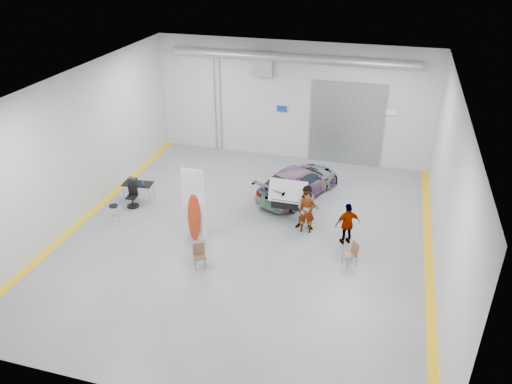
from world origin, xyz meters
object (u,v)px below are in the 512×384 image
(sedan_car, at_px, (299,182))
(office_chair, at_px, (133,197))
(folding_chair_near, at_px, (200,261))
(work_table, at_px, (136,183))
(shop_stool, at_px, (114,213))
(person_b, at_px, (308,208))
(surfboard_display, at_px, (194,210))
(folding_chair_far, at_px, (349,258))
(person_a, at_px, (307,212))
(person_c, at_px, (348,224))

(sedan_car, bearing_deg, office_chair, 47.75)
(folding_chair_near, bearing_deg, work_table, 109.29)
(shop_stool, bearing_deg, person_b, 11.50)
(sedan_car, height_order, office_chair, sedan_car)
(surfboard_display, relative_size, office_chair, 3.22)
(folding_chair_far, bearing_deg, folding_chair_near, -108.25)
(person_a, bearing_deg, work_table, 167.18)
(surfboard_display, bearing_deg, folding_chair_near, -61.52)
(sedan_car, height_order, folding_chair_far, sedan_car)
(surfboard_display, distance_m, shop_stool, 3.82)
(sedan_car, distance_m, surfboard_display, 5.59)
(person_c, height_order, folding_chair_far, person_c)
(sedan_car, xyz_separation_m, person_c, (2.54, -3.30, 0.18))
(shop_stool, distance_m, office_chair, 1.35)
(folding_chair_far, relative_size, work_table, 0.66)
(sedan_car, bearing_deg, person_a, 131.29)
(sedan_car, height_order, person_c, person_c)
(shop_stool, relative_size, work_table, 0.55)
(work_table, bearing_deg, sedan_car, 19.09)
(surfboard_display, xyz_separation_m, shop_stool, (-3.69, 0.32, -0.91))
(office_chair, bearing_deg, folding_chair_far, -17.84)
(person_c, xyz_separation_m, folding_chair_near, (-4.81, -2.98, -0.57))
(surfboard_display, bearing_deg, shop_stool, 176.89)
(surfboard_display, relative_size, shop_stool, 4.25)
(surfboard_display, bearing_deg, office_chair, 156.86)
(person_a, height_order, surfboard_display, surfboard_display)
(office_chair, bearing_deg, folding_chair_near, -44.51)
(office_chair, bearing_deg, person_c, -9.65)
(person_a, bearing_deg, surfboard_display, -165.72)
(person_a, bearing_deg, office_chair, 171.60)
(office_chair, bearing_deg, sedan_car, 16.36)
(person_c, xyz_separation_m, folding_chair_far, (0.27, -1.39, -0.57))
(sedan_car, xyz_separation_m, shop_stool, (-6.80, -4.29, -0.30))
(person_a, bearing_deg, sedan_car, 98.75)
(folding_chair_far, xyz_separation_m, work_table, (-9.59, 2.35, 0.53))
(person_a, height_order, office_chair, person_a)
(person_a, relative_size, folding_chair_near, 2.05)
(folding_chair_near, bearing_deg, office_chair, 113.29)
(surfboard_display, height_order, folding_chair_far, surfboard_display)
(surfboard_display, relative_size, folding_chair_near, 3.59)
(person_a, bearing_deg, folding_chair_near, -141.94)
(person_a, height_order, person_c, person_a)
(folding_chair_near, bearing_deg, person_b, 18.75)
(person_a, xyz_separation_m, work_table, (-7.68, 0.58, -0.09))
(folding_chair_near, xyz_separation_m, office_chair, (-4.41, 3.34, 0.16))
(folding_chair_far, distance_m, office_chair, 9.66)
(person_a, distance_m, surfboard_display, 4.37)
(sedan_car, xyz_separation_m, folding_chair_far, (2.81, -4.69, -0.39))
(office_chair, bearing_deg, work_table, 91.53)
(work_table, height_order, office_chair, work_table)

